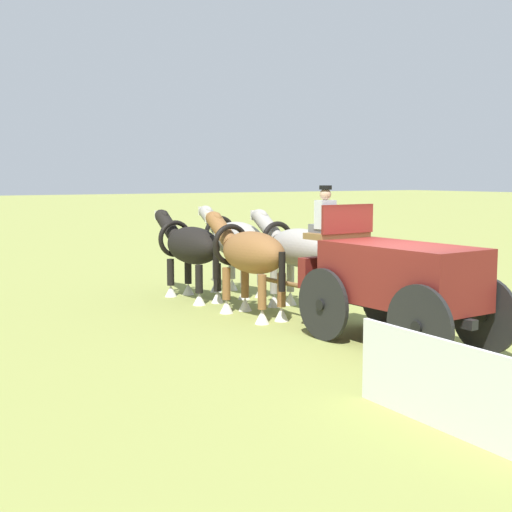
# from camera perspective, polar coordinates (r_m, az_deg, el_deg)

# --- Properties ---
(ground_plane) EXTENTS (220.00, 220.00, 0.00)m
(ground_plane) POSITION_cam_1_polar(r_m,az_deg,el_deg) (12.73, 11.65, -7.28)
(ground_plane) COLOR olive
(show_wagon) EXTENTS (5.92, 1.88, 2.84)m
(show_wagon) POSITION_cam_1_polar(r_m,az_deg,el_deg) (12.59, 11.30, -1.66)
(show_wagon) COLOR maroon
(show_wagon) RESTS_ON ground
(draft_horse_rear_near) EXTENTS (3.03, 0.99, 2.21)m
(draft_horse_rear_near) POSITION_cam_1_polar(r_m,az_deg,el_deg) (14.96, -0.55, 0.12)
(draft_horse_rear_near) COLOR brown
(draft_horse_rear_near) RESTS_ON ground
(draft_horse_rear_off) EXTENTS (3.06, 0.96, 2.23)m
(draft_horse_rear_off) POSITION_cam_1_polar(r_m,az_deg,el_deg) (15.72, 3.36, 0.47)
(draft_horse_rear_off) COLOR #9E998E
(draft_horse_rear_off) RESTS_ON ground
(draft_horse_lead_near) EXTENTS (3.11, 1.00, 2.15)m
(draft_horse_lead_near) POSITION_cam_1_polar(r_m,az_deg,el_deg) (17.17, -5.41, 0.75)
(draft_horse_lead_near) COLOR black
(draft_horse_lead_near) RESTS_ON ground
(draft_horse_lead_off) EXTENTS (2.98, 1.00, 2.23)m
(draft_horse_lead_off) POSITION_cam_1_polar(r_m,az_deg,el_deg) (17.83, -1.76, 1.19)
(draft_horse_lead_off) COLOR #9E998E
(draft_horse_lead_off) RESTS_ON ground
(sponsor_banner) EXTENTS (3.20, 0.17, 1.10)m
(sponsor_banner) POSITION_cam_1_polar(r_m,az_deg,el_deg) (8.56, 15.75, -10.37)
(sponsor_banner) COLOR silver
(sponsor_banner) RESTS_ON ground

